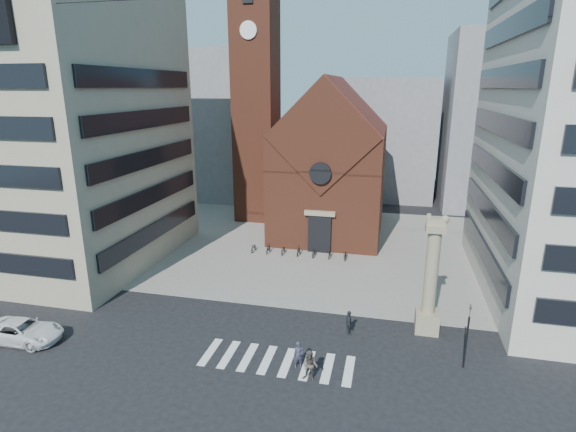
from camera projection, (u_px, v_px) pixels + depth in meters
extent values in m
plane|color=black|center=(280.00, 336.00, 31.46)|extent=(120.00, 120.00, 0.00)
cube|color=gray|center=(322.00, 246.00, 49.24)|extent=(46.00, 30.00, 0.05)
cube|color=brown|center=(331.00, 181.00, 53.19)|extent=(12.00, 16.00, 12.00)
cube|color=maroon|center=(333.00, 130.00, 51.91)|extent=(12.00, 15.40, 12.00)
cube|color=brown|center=(322.00, 137.00, 44.09)|extent=(11.76, 0.50, 11.76)
cylinder|color=black|center=(320.00, 173.00, 44.64)|extent=(2.20, 0.30, 2.20)
cube|color=black|center=(319.00, 234.00, 46.68)|extent=(2.40, 0.30, 4.00)
cube|color=gray|center=(320.00, 213.00, 45.99)|extent=(3.20, 0.40, 0.50)
cube|color=brown|center=(256.00, 102.00, 55.69)|extent=(5.00, 5.00, 30.00)
cylinder|color=white|center=(248.00, 30.00, 51.04)|extent=(2.00, 0.20, 2.00)
cube|color=tan|center=(59.00, 128.00, 42.45)|extent=(18.00, 20.00, 26.00)
cube|color=gray|center=(218.00, 125.00, 70.21)|extent=(16.00, 14.00, 22.00)
cube|color=gray|center=(388.00, 139.00, 69.77)|extent=(14.00, 12.00, 18.00)
cube|color=gray|center=(505.00, 122.00, 62.64)|extent=(16.00, 14.00, 24.00)
cube|color=gray|center=(427.00, 321.00, 31.88)|extent=(1.60, 1.60, 1.50)
cylinder|color=gray|center=(431.00, 273.00, 30.84)|extent=(0.90, 0.90, 6.00)
cube|color=gray|center=(436.00, 228.00, 29.96)|extent=(1.30, 1.30, 0.40)
cube|color=gray|center=(436.00, 222.00, 29.84)|extent=(1.20, 0.50, 0.55)
sphere|color=gray|center=(445.00, 219.00, 29.66)|extent=(0.56, 0.56, 0.56)
cube|color=gray|center=(429.00, 216.00, 29.84)|extent=(0.25, 0.15, 0.35)
cylinder|color=black|center=(466.00, 342.00, 27.43)|extent=(0.12, 0.12, 3.50)
imported|color=black|center=(470.00, 311.00, 26.83)|extent=(0.13, 0.16, 0.80)
imported|color=white|center=(22.00, 331.00, 30.60)|extent=(5.51, 2.70, 1.51)
imported|color=#323043|center=(299.00, 355.00, 27.68)|extent=(0.75, 0.64, 1.75)
imported|color=#4D433E|center=(310.00, 366.00, 26.40)|extent=(1.08, 0.91, 1.97)
imported|color=#282A31|center=(349.00, 323.00, 31.43)|extent=(0.66, 1.10, 1.76)
imported|color=black|center=(254.00, 247.00, 47.29)|extent=(0.60, 1.66, 0.87)
imported|color=black|center=(268.00, 248.00, 46.93)|extent=(0.47, 1.61, 0.97)
imported|color=black|center=(283.00, 250.00, 46.59)|extent=(0.60, 1.66, 0.87)
imported|color=black|center=(298.00, 251.00, 46.22)|extent=(0.47, 1.61, 0.97)
imported|color=black|center=(314.00, 252.00, 45.88)|extent=(0.60, 1.66, 0.87)
imported|color=black|center=(330.00, 253.00, 45.52)|extent=(0.47, 1.61, 0.97)
imported|color=black|center=(345.00, 255.00, 45.18)|extent=(0.60, 1.66, 0.87)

